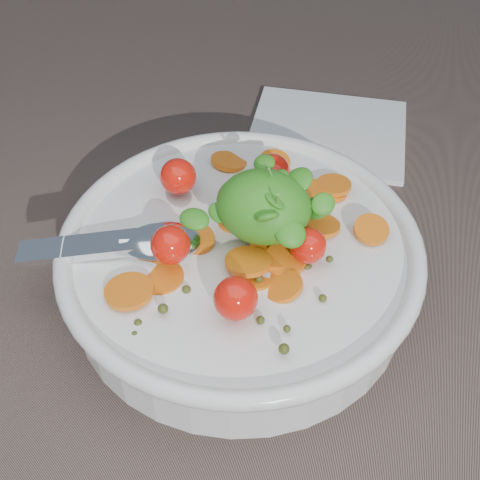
# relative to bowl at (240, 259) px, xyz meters

# --- Properties ---
(ground) EXTENTS (6.00, 6.00, 0.00)m
(ground) POSITION_rel_bowl_xyz_m (0.00, -0.02, -0.04)
(ground) COLOR #735C52
(ground) RESTS_ON ground
(bowl) EXTENTS (0.33, 0.31, 0.13)m
(bowl) POSITION_rel_bowl_xyz_m (0.00, 0.00, 0.00)
(bowl) COLOR white
(bowl) RESTS_ON ground
(napkin) EXTENTS (0.18, 0.16, 0.01)m
(napkin) POSITION_rel_bowl_xyz_m (0.04, 0.25, -0.03)
(napkin) COLOR white
(napkin) RESTS_ON ground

